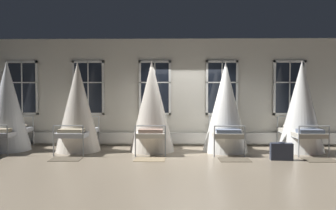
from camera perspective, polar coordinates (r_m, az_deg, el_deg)
The scene contains 13 objects.
ground at distance 9.67m, azimuth 3.86°, elevation -8.23°, with size 30.04×30.04×0.00m, color gray.
back_wall_with_windows at distance 10.85m, azimuth 3.53°, elevation 2.24°, with size 16.02×0.10×3.51m, color beige.
window_bank at distance 10.75m, azimuth 3.55°, elevation -1.71°, with size 12.04×0.10×2.72m.
cot_first at distance 10.98m, azimuth -26.19°, elevation -0.27°, with size 1.34×1.83×2.72m.
cot_second at distance 10.14m, azimuth -15.43°, elevation -0.46°, with size 1.34×1.82×2.66m.
cot_third at distance 9.76m, azimuth -2.82°, elevation -0.36°, with size 1.34×1.82×2.71m.
cot_fourth at distance 9.85m, azimuth 9.98°, elevation -0.51°, with size 1.34×1.83×2.66m.
cot_fifth at distance 10.47m, azimuth 22.21°, elevation -0.35°, with size 1.34×1.82×2.71m.
rug_second at distance 9.07m, azimuth -17.35°, elevation -8.99°, with size 0.80×0.56×0.01m, color brown.
rug_third at distance 8.64m, azimuth -3.19°, elevation -9.45°, with size 0.80×0.56×0.01m, color #8E7A5B.
rug_fourth at distance 8.76m, azimuth 11.50°, elevation -9.33°, with size 0.80×0.56×0.01m, color brown.
rug_fifth at distance 9.41m, azimuth 24.94°, elevation -8.70°, with size 0.80×0.56×0.01m, color brown.
suitcase_dark at distance 9.03m, azimuth 19.15°, elevation -7.65°, with size 0.57×0.25×0.47m.
Camera 1 is at (-0.47, -9.49, 1.75)m, focal length 34.99 mm.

